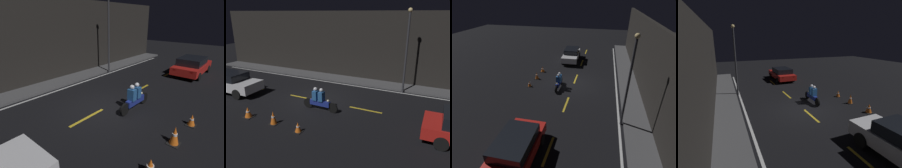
% 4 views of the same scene
% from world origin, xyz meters
% --- Properties ---
extents(ground_plane, '(56.00, 56.00, 0.00)m').
position_xyz_m(ground_plane, '(0.00, 0.00, 0.00)').
color(ground_plane, black).
extents(raised_curb, '(28.00, 1.61, 0.15)m').
position_xyz_m(raised_curb, '(0.00, 4.86, 0.07)').
color(raised_curb, '#4C4C4F').
rests_on(raised_curb, ground).
extents(building_front, '(28.00, 0.30, 5.60)m').
position_xyz_m(building_front, '(0.00, 5.82, 2.80)').
color(building_front, black).
rests_on(building_front, ground).
extents(lane_dash_b, '(2.00, 0.14, 0.01)m').
position_xyz_m(lane_dash_b, '(-5.50, 0.00, 0.00)').
color(lane_dash_b, gold).
rests_on(lane_dash_b, ground).
extents(lane_dash_c, '(2.00, 0.14, 0.01)m').
position_xyz_m(lane_dash_c, '(-1.00, 0.00, 0.00)').
color(lane_dash_c, gold).
rests_on(lane_dash_c, ground).
extents(lane_dash_d, '(2.00, 0.14, 0.01)m').
position_xyz_m(lane_dash_d, '(3.50, 0.00, 0.00)').
color(lane_dash_d, gold).
rests_on(lane_dash_d, ground).
extents(lane_dash_e, '(2.00, 0.14, 0.01)m').
position_xyz_m(lane_dash_e, '(8.00, 0.00, 0.00)').
color(lane_dash_e, gold).
rests_on(lane_dash_e, ground).
extents(lane_solid_kerb, '(25.20, 0.14, 0.01)m').
position_xyz_m(lane_solid_kerb, '(0.00, 3.81, 0.00)').
color(lane_solid_kerb, silver).
rests_on(lane_solid_kerb, ground).
extents(sedan_white, '(4.31, 2.03, 1.48)m').
position_xyz_m(sedan_white, '(-6.06, -1.40, 0.80)').
color(sedan_white, silver).
rests_on(sedan_white, ground).
extents(motorcycle, '(2.26, 0.37, 1.37)m').
position_xyz_m(motorcycle, '(1.05, -1.18, 0.64)').
color(motorcycle, black).
rests_on(motorcycle, ground).
extents(traffic_cone_near, '(0.51, 0.51, 0.59)m').
position_xyz_m(traffic_cone_near, '(-1.95, -3.73, 0.29)').
color(traffic_cone_near, black).
rests_on(traffic_cone_near, ground).
extents(traffic_cone_mid, '(0.44, 0.44, 0.71)m').
position_xyz_m(traffic_cone_mid, '(-0.17, -3.71, 0.35)').
color(traffic_cone_mid, black).
rests_on(traffic_cone_mid, ground).
extents(traffic_cone_far, '(0.39, 0.39, 0.52)m').
position_xyz_m(traffic_cone_far, '(1.44, -3.80, 0.25)').
color(traffic_cone_far, black).
rests_on(traffic_cone_far, ground).
extents(street_lamp, '(0.28, 0.28, 5.76)m').
position_xyz_m(street_lamp, '(4.91, 3.91, 3.24)').
color(street_lamp, '#333338').
rests_on(street_lamp, ground).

